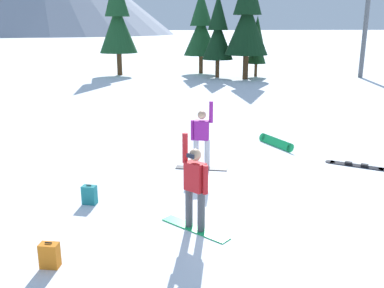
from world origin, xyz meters
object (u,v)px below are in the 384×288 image
object	(u,v)px
backpack_orange	(50,255)
pine_tree_slender	(218,32)
snowboarder_midground	(202,138)
loose_snowboard_far_spare	(356,165)
snowboarder_foreground	(195,187)
ski_lift_tower	(368,2)
loose_snowboard_near_left	(276,142)
pine_tree_young	(247,18)
pine_tree_leaning	(117,19)
pine_tree_short	(201,28)
backpack_teal	(90,195)
pine_tree_broad	(257,44)

from	to	relation	value
backpack_orange	pine_tree_slender	xyz separation A→B (m)	(9.09, 26.71, 3.30)
snowboarder_midground	backpack_orange	size ratio (longest dim) A/B	4.19
snowboarder_midground	loose_snowboard_far_spare	bearing A→B (deg)	-6.73
loose_snowboard_far_spare	snowboarder_foreground	bearing A→B (deg)	-149.52
backpack_orange	snowboarder_foreground	bearing A→B (deg)	19.43
pine_tree_slender	ski_lift_tower	size ratio (longest dim) A/B	0.65
snowboarder_foreground	backpack_orange	world-z (taller)	snowboarder_foreground
snowboarder_midground	loose_snowboard_near_left	world-z (taller)	snowboarder_midground
pine_tree_young	pine_tree_leaning	world-z (taller)	pine_tree_young
snowboarder_foreground	backpack_orange	xyz separation A→B (m)	(-2.69, -0.95, -0.71)
pine_tree_leaning	backpack_orange	bearing A→B (deg)	-92.67
backpack_orange	pine_tree_short	size ratio (longest dim) A/B	0.07
loose_snowboard_near_left	ski_lift_tower	size ratio (longest dim) A/B	0.18
pine_tree_slender	snowboarder_foreground	bearing A→B (deg)	-103.95
backpack_teal	pine_tree_leaning	size ratio (longest dim) A/B	0.06
backpack_orange	ski_lift_tower	size ratio (longest dim) A/B	0.05
backpack_teal	snowboarder_midground	bearing A→B (deg)	33.74
loose_snowboard_near_left	pine_tree_short	size ratio (longest dim) A/B	0.26
backpack_orange	backpack_teal	size ratio (longest dim) A/B	1.00
loose_snowboard_far_spare	pine_tree_short	size ratio (longest dim) A/B	0.23
ski_lift_tower	pine_tree_young	bearing A→B (deg)	176.96
loose_snowboard_far_spare	pine_tree_slender	world-z (taller)	pine_tree_slender
pine_tree_young	loose_snowboard_far_spare	bearing A→B (deg)	-97.72
loose_snowboard_near_left	pine_tree_leaning	distance (m)	24.10
loose_snowboard_near_left	snowboarder_midground	bearing A→B (deg)	-147.30
loose_snowboard_near_left	pine_tree_broad	distance (m)	21.19
ski_lift_tower	backpack_orange	bearing A→B (deg)	-129.53
snowboarder_foreground	pine_tree_slender	distance (m)	26.67
snowboarder_midground	pine_tree_young	distance (m)	22.12
pine_tree_broad	pine_tree_young	size ratio (longest dim) A/B	0.57
backpack_teal	pine_tree_young	bearing A→B (deg)	65.12
pine_tree_leaning	loose_snowboard_near_left	bearing A→B (deg)	-77.49
snowboarder_midground	pine_tree_slender	xyz separation A→B (m)	(5.54, 22.03, 2.58)
snowboarder_midground	loose_snowboard_near_left	xyz separation A→B (m)	(2.97, 1.91, -0.79)
pine_tree_broad	pine_tree_young	bearing A→B (deg)	-130.08
loose_snowboard_far_spare	pine_tree_slender	xyz separation A→B (m)	(0.98, 22.57, 3.49)
loose_snowboard_near_left	pine_tree_short	distance (m)	23.69
pine_tree_short	pine_tree_leaning	size ratio (longest dim) A/B	0.84
pine_tree_short	pine_tree_broad	distance (m)	5.18
loose_snowboard_far_spare	backpack_teal	distance (m)	7.75
loose_snowboard_near_left	pine_tree_leaning	size ratio (longest dim) A/B	0.22
snowboarder_foreground	ski_lift_tower	bearing A→B (deg)	53.32
pine_tree_broad	loose_snowboard_near_left	bearing A→B (deg)	-106.02
loose_snowboard_near_left	backpack_teal	distance (m)	7.19
snowboarder_foreground	snowboarder_midground	bearing A→B (deg)	77.07
loose_snowboard_far_spare	pine_tree_leaning	distance (m)	26.83
loose_snowboard_near_left	ski_lift_tower	xyz separation A→B (m)	(13.86, 18.11, 5.64)
pine_tree_short	ski_lift_tower	world-z (taller)	ski_lift_tower
snowboarder_midground	pine_tree_young	bearing A→B (deg)	70.13
pine_tree_leaning	pine_tree_slender	bearing A→B (deg)	-21.35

